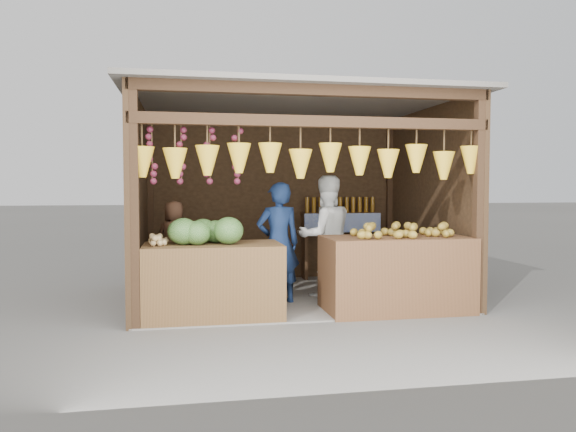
% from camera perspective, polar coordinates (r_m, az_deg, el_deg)
% --- Properties ---
extents(ground, '(80.00, 80.00, 0.00)m').
position_cam_1_polar(ground, '(7.71, 0.35, -8.17)').
color(ground, '#514F49').
rests_on(ground, ground).
extents(stall_structure, '(4.30, 3.30, 2.66)m').
position_cam_1_polar(stall_structure, '(7.51, 0.17, 4.32)').
color(stall_structure, slate).
rests_on(stall_structure, ground).
extents(back_shelf, '(1.25, 0.32, 1.32)m').
position_cam_1_polar(back_shelf, '(9.07, 5.34, -0.93)').
color(back_shelf, '#382314').
rests_on(back_shelf, ground).
extents(counter_left, '(1.54, 0.85, 0.85)m').
position_cam_1_polar(counter_left, '(6.45, -7.63, -6.57)').
color(counter_left, '#4E341A').
rests_on(counter_left, ground).
extents(counter_right, '(1.72, 0.85, 0.90)m').
position_cam_1_polar(counter_right, '(6.87, 10.90, -5.80)').
color(counter_right, '#50301A').
rests_on(counter_right, ground).
extents(stool, '(0.29, 0.29, 0.27)m').
position_cam_1_polar(stool, '(7.74, -11.42, -7.15)').
color(stool, black).
rests_on(stool, ground).
extents(man_standing, '(0.60, 0.43, 1.55)m').
position_cam_1_polar(man_standing, '(7.12, -1.00, -2.79)').
color(man_standing, '#14254B').
rests_on(man_standing, ground).
extents(woman_standing, '(0.87, 0.72, 1.64)m').
position_cam_1_polar(woman_standing, '(7.61, 3.85, -2.07)').
color(woman_standing, white).
rests_on(woman_standing, ground).
extents(vendor_seated, '(0.58, 0.47, 1.03)m').
position_cam_1_polar(vendor_seated, '(7.65, -11.47, -2.33)').
color(vendor_seated, '#553422').
rests_on(vendor_seated, stool).
extents(melon_pile, '(1.00, 0.50, 0.32)m').
position_cam_1_polar(melon_pile, '(6.38, -8.60, -1.39)').
color(melon_pile, '#184312').
rests_on(melon_pile, counter_left).
extents(tanfruit_pile, '(0.34, 0.40, 0.13)m').
position_cam_1_polar(tanfruit_pile, '(6.37, -13.10, -2.30)').
color(tanfruit_pile, tan).
rests_on(tanfruit_pile, counter_left).
extents(mango_pile, '(1.40, 0.64, 0.22)m').
position_cam_1_polar(mango_pile, '(6.81, 11.75, -1.17)').
color(mango_pile, '#A94E16').
rests_on(mango_pile, counter_right).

